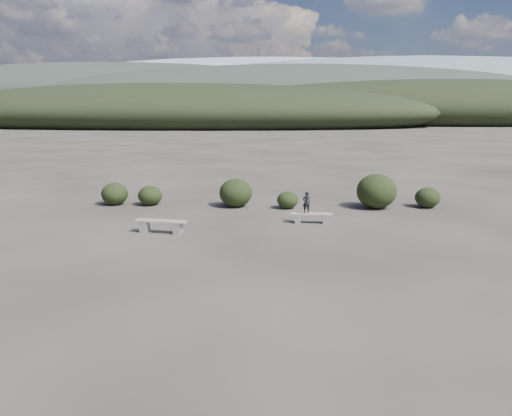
{
  "coord_description": "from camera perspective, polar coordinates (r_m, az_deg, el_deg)",
  "views": [
    {
      "loc": [
        0.75,
        -12.83,
        4.53
      ],
      "look_at": [
        -0.46,
        3.5,
        1.1
      ],
      "focal_mm": 35.0,
      "sensor_mm": 36.0,
      "label": 1
    }
  ],
  "objects": [
    {
      "name": "shrub_c",
      "position": [
        21.97,
        3.64,
        0.91
      ],
      "size": [
        0.94,
        0.94,
        0.75
      ],
      "primitive_type": "ellipsoid",
      "color": "black",
      "rests_on": "ground"
    },
    {
      "name": "bench_left",
      "position": [
        18.09,
        -10.79,
        -1.96
      ],
      "size": [
        1.91,
        0.63,
        0.47
      ],
      "rotation": [
        0.0,
        0.0,
        -0.13
      ],
      "color": "slate",
      "rests_on": "ground"
    },
    {
      "name": "shrub_b",
      "position": [
        22.29,
        -2.33,
        1.75
      ],
      "size": [
        1.47,
        1.47,
        1.26
      ],
      "primitive_type": "ellipsoid",
      "color": "black",
      "rests_on": "ground"
    },
    {
      "name": "shrub_e",
      "position": [
        23.38,
        19.01,
        1.14
      ],
      "size": [
        1.09,
        1.09,
        0.91
      ],
      "primitive_type": "ellipsoid",
      "color": "black",
      "rests_on": "ground"
    },
    {
      "name": "shrub_d",
      "position": [
        22.55,
        13.6,
        1.88
      ],
      "size": [
        1.74,
        1.74,
        1.53
      ],
      "primitive_type": "ellipsoid",
      "color": "black",
      "rests_on": "ground"
    },
    {
      "name": "ground",
      "position": [
        13.63,
        0.84,
        -7.59
      ],
      "size": [
        1200.0,
        1200.0,
        0.0
      ],
      "primitive_type": "plane",
      "color": "#2F2A25",
      "rests_on": "ground"
    },
    {
      "name": "shrub_a",
      "position": [
        23.16,
        -12.01,
        1.41
      ],
      "size": [
        1.09,
        1.09,
        0.89
      ],
      "primitive_type": "ellipsoid",
      "color": "black",
      "rests_on": "ground"
    },
    {
      "name": "shrub_f",
      "position": [
        23.63,
        -15.85,
        1.57
      ],
      "size": [
        1.2,
        1.2,
        1.01
      ],
      "primitive_type": "ellipsoid",
      "color": "black",
      "rests_on": "ground"
    },
    {
      "name": "bench_right",
      "position": [
        19.34,
        6.37,
        -1.05
      ],
      "size": [
        1.61,
        0.36,
        0.4
      ],
      "rotation": [
        0.0,
        0.0,
        -0.01
      ],
      "color": "slate",
      "rests_on": "ground"
    },
    {
      "name": "mountain_ridges",
      "position": [
        352.05,
        2.96,
        12.85
      ],
      "size": [
        500.0,
        400.0,
        56.0
      ],
      "color": "black",
      "rests_on": "ground"
    },
    {
      "name": "seated_person",
      "position": [
        19.22,
        5.78,
        0.63
      ],
      "size": [
        0.34,
        0.26,
        0.83
      ],
      "primitive_type": "imported",
      "rotation": [
        0.0,
        0.0,
        3.37
      ],
      "color": "black",
      "rests_on": "bench_right"
    }
  ]
}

